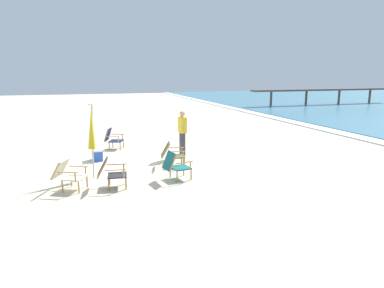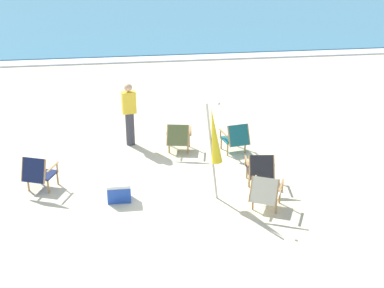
% 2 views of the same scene
% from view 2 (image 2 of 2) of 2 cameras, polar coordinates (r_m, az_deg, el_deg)
% --- Properties ---
extents(ground_plane, '(80.00, 80.00, 0.00)m').
position_cam_2_polar(ground_plane, '(11.67, -4.46, -4.75)').
color(ground_plane, beige).
extents(surf_band, '(80.00, 1.10, 0.06)m').
position_cam_2_polar(surf_band, '(22.36, -6.46, 9.00)').
color(surf_band, white).
rests_on(surf_band, ground).
extents(beach_chair_back_left, '(0.69, 0.80, 0.80)m').
position_cam_2_polar(beach_chair_back_left, '(13.18, 4.69, 0.69)').
color(beach_chair_back_left, '#196066').
rests_on(beach_chair_back_left, ground).
extents(beach_chair_mid_center, '(0.66, 0.82, 0.78)m').
position_cam_2_polar(beach_chair_mid_center, '(11.65, 7.28, -2.60)').
color(beach_chair_mid_center, '#28282D').
rests_on(beach_chair_mid_center, ground).
extents(beach_chair_far_center, '(0.85, 0.94, 0.78)m').
position_cam_2_polar(beach_chair_far_center, '(10.71, 7.85, -5.07)').
color(beach_chair_far_center, beige).
rests_on(beach_chair_far_center, ground).
extents(beach_chair_front_right, '(0.71, 0.86, 0.78)m').
position_cam_2_polar(beach_chair_front_right, '(13.20, -1.44, 0.77)').
color(beach_chair_front_right, '#515B33').
rests_on(beach_chair_front_right, ground).
extents(beach_chair_front_left, '(0.78, 0.83, 0.82)m').
position_cam_2_polar(beach_chair_front_left, '(11.81, -16.07, -2.95)').
color(beach_chair_front_left, '#19234C').
rests_on(beach_chair_front_left, ground).
extents(umbrella_furled_yellow, '(0.40, 0.31, 2.12)m').
position_cam_2_polar(umbrella_furled_yellow, '(10.68, 2.37, 0.78)').
color(umbrella_furled_yellow, '#B7B2A8').
rests_on(umbrella_furled_yellow, ground).
extents(person_near_chairs, '(0.37, 0.25, 1.63)m').
position_cam_2_polar(person_near_chairs, '(13.62, -6.69, 3.21)').
color(person_near_chairs, '#383842').
rests_on(person_near_chairs, ground).
extents(cooler_box, '(0.49, 0.35, 0.40)m').
position_cam_2_polar(cooler_box, '(11.20, -7.79, -5.03)').
color(cooler_box, blue).
rests_on(cooler_box, ground).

